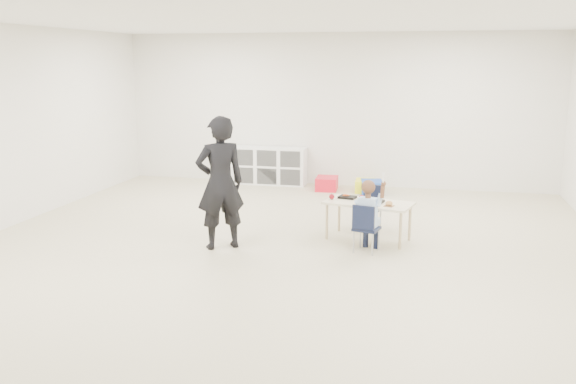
% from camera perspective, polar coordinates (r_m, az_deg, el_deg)
% --- Properties ---
extents(room, '(9.00, 9.02, 2.80)m').
position_cam_1_polar(room, '(6.99, -1.24, 4.79)').
color(room, '#C1B695').
rests_on(room, ground).
extents(table, '(1.20, 0.80, 0.51)m').
position_cam_1_polar(table, '(8.01, 7.52, -2.67)').
color(table, beige).
rests_on(table, ground).
extents(chair_near, '(0.35, 0.34, 0.61)m').
position_cam_1_polar(chair_near, '(7.50, 7.37, -3.34)').
color(chair_near, black).
rests_on(chair_near, ground).
extents(chair_far, '(0.35, 0.34, 0.61)m').
position_cam_1_polar(chair_far, '(8.51, 7.67, -1.48)').
color(chair_far, black).
rests_on(chair_far, ground).
extents(child, '(0.49, 0.49, 0.96)m').
position_cam_1_polar(child, '(7.46, 7.40, -2.04)').
color(child, '#AECCEB').
rests_on(child, chair_near).
extents(lunch_tray_near, '(0.25, 0.21, 0.03)m').
position_cam_1_polar(lunch_tray_near, '(7.95, 8.14, -0.85)').
color(lunch_tray_near, black).
rests_on(lunch_tray_near, table).
extents(lunch_tray_far, '(0.25, 0.21, 0.03)m').
position_cam_1_polar(lunch_tray_far, '(8.14, 5.57, -0.48)').
color(lunch_tray_far, black).
rests_on(lunch_tray_far, table).
extents(milk_carton, '(0.08, 0.08, 0.10)m').
position_cam_1_polar(milk_carton, '(7.83, 7.47, -0.77)').
color(milk_carton, white).
rests_on(milk_carton, table).
extents(bread_roll, '(0.09, 0.09, 0.07)m').
position_cam_1_polar(bread_roll, '(7.76, 9.44, -1.07)').
color(bread_roll, tan).
rests_on(bread_roll, table).
extents(apple_near, '(0.07, 0.07, 0.07)m').
position_cam_1_polar(apple_near, '(8.03, 6.90, -0.53)').
color(apple_near, maroon).
rests_on(apple_near, table).
extents(apple_far, '(0.07, 0.07, 0.07)m').
position_cam_1_polar(apple_far, '(8.05, 4.11, -0.44)').
color(apple_far, maroon).
rests_on(apple_far, table).
extents(cubby_shelf, '(1.40, 0.40, 0.70)m').
position_cam_1_polar(cubby_shelf, '(11.54, -1.76, 2.48)').
color(cubby_shelf, white).
rests_on(cubby_shelf, ground).
extents(adult, '(0.72, 0.66, 1.65)m').
position_cam_1_polar(adult, '(7.53, -6.37, 0.84)').
color(adult, black).
rests_on(adult, ground).
extents(bin_red, '(0.40, 0.50, 0.24)m').
position_cam_1_polar(bin_red, '(11.06, 3.65, 0.80)').
color(bin_red, red).
rests_on(bin_red, ground).
extents(bin_yellow, '(0.36, 0.46, 0.21)m').
position_cam_1_polar(bin_yellow, '(10.97, 7.23, 0.58)').
color(bin_yellow, '#FFF51A').
rests_on(bin_yellow, ground).
extents(bin_blue, '(0.43, 0.52, 0.23)m').
position_cam_1_polar(bin_blue, '(10.84, 7.84, 0.45)').
color(bin_blue, '#1746B3').
rests_on(bin_blue, ground).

